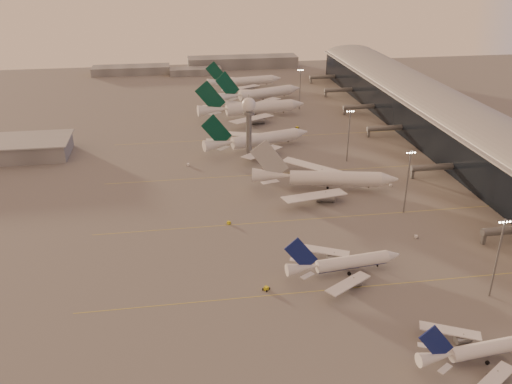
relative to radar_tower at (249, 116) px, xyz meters
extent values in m
plane|color=#605D5D|center=(-5.00, -120.00, -20.95)|extent=(700.00, 700.00, 0.00)
cube|color=gold|center=(25.00, -110.00, -20.94)|extent=(180.00, 0.25, 0.02)
cube|color=gold|center=(25.00, -65.00, -20.94)|extent=(180.00, 0.25, 0.02)
cube|color=gold|center=(25.00, -20.00, -20.94)|extent=(180.00, 0.25, 0.02)
cube|color=gold|center=(25.00, 30.00, -20.94)|extent=(180.00, 0.25, 0.02)
cube|color=black|center=(103.00, -10.00, -11.95)|extent=(36.00, 360.00, 18.00)
cylinder|color=gray|center=(103.00, -10.00, -2.95)|extent=(10.08, 360.00, 10.08)
cube|color=gray|center=(103.00, -10.00, -2.75)|extent=(40.00, 362.00, 0.80)
cylinder|color=slate|center=(77.00, -92.00, -16.45)|extent=(22.00, 2.80, 2.80)
cube|color=slate|center=(67.00, -92.00, -18.75)|extent=(1.20, 1.20, 4.40)
cylinder|color=slate|center=(77.00, -34.00, -16.45)|extent=(22.00, 2.80, 2.80)
cube|color=slate|center=(67.00, -34.00, -18.75)|extent=(1.20, 1.20, 4.40)
cylinder|color=slate|center=(77.00, 22.00, -16.45)|extent=(22.00, 2.80, 2.80)
cube|color=slate|center=(67.00, 22.00, -18.75)|extent=(1.20, 1.20, 4.40)
cylinder|color=slate|center=(77.00, 64.00, -16.45)|extent=(22.00, 2.80, 2.80)
cube|color=slate|center=(67.00, 64.00, -18.75)|extent=(1.20, 1.20, 4.40)
cylinder|color=slate|center=(77.00, 106.00, -16.45)|extent=(22.00, 2.80, 2.80)
cube|color=slate|center=(67.00, 106.00, -18.75)|extent=(1.20, 1.20, 4.40)
cylinder|color=slate|center=(77.00, 146.00, -16.45)|extent=(22.00, 2.80, 2.80)
cube|color=slate|center=(67.00, 146.00, -18.75)|extent=(1.20, 1.20, 4.40)
cylinder|color=slate|center=(0.00, 0.00, -9.95)|extent=(2.60, 2.60, 22.00)
cylinder|color=slate|center=(0.00, 0.00, 1.55)|extent=(5.20, 5.20, 1.20)
sphere|color=silver|center=(0.00, 0.00, 5.45)|extent=(6.40, 6.40, 6.40)
cylinder|color=slate|center=(0.00, 0.00, 9.15)|extent=(0.16, 0.16, 2.00)
cylinder|color=slate|center=(53.00, -120.00, -8.45)|extent=(0.56, 0.56, 25.00)
cube|color=slate|center=(53.00, -120.00, 3.55)|extent=(3.60, 0.25, 0.25)
sphere|color=#FFEABF|center=(51.50, -120.00, 3.15)|extent=(0.56, 0.56, 0.56)
sphere|color=#FFEABF|center=(52.50, -120.00, 3.15)|extent=(0.56, 0.56, 0.56)
sphere|color=#FFEABF|center=(53.50, -120.00, 3.15)|extent=(0.56, 0.56, 0.56)
sphere|color=#FFEABF|center=(54.50, -120.00, 3.15)|extent=(0.56, 0.56, 0.56)
cylinder|color=slate|center=(50.00, -65.00, -8.45)|extent=(0.56, 0.56, 25.00)
cube|color=slate|center=(50.00, -65.00, 3.55)|extent=(3.60, 0.25, 0.25)
sphere|color=#FFEABF|center=(48.50, -65.00, 3.15)|extent=(0.56, 0.56, 0.56)
sphere|color=#FFEABF|center=(49.50, -65.00, 3.15)|extent=(0.56, 0.56, 0.56)
sphere|color=#FFEABF|center=(50.50, -65.00, 3.15)|extent=(0.56, 0.56, 0.56)
sphere|color=#FFEABF|center=(51.50, -65.00, 3.15)|extent=(0.56, 0.56, 0.56)
cylinder|color=slate|center=(45.00, -10.00, -8.45)|extent=(0.56, 0.56, 25.00)
cube|color=slate|center=(45.00, -10.00, 3.55)|extent=(3.60, 0.25, 0.25)
sphere|color=#FFEABF|center=(43.50, -10.00, 3.15)|extent=(0.56, 0.56, 0.56)
sphere|color=#FFEABF|center=(44.50, -10.00, 3.15)|extent=(0.56, 0.56, 0.56)
sphere|color=#FFEABF|center=(45.50, -10.00, 3.15)|extent=(0.56, 0.56, 0.56)
sphere|color=#FFEABF|center=(46.50, -10.00, 3.15)|extent=(0.56, 0.56, 0.56)
cylinder|color=slate|center=(43.00, 80.00, -8.45)|extent=(0.56, 0.56, 25.00)
cube|color=slate|center=(43.00, 80.00, 3.55)|extent=(3.60, 0.25, 0.25)
sphere|color=#FFEABF|center=(41.50, 80.00, 3.15)|extent=(0.56, 0.56, 0.56)
sphere|color=#FFEABF|center=(42.50, 80.00, 3.15)|extent=(0.56, 0.56, 0.56)
sphere|color=#FFEABF|center=(43.50, 80.00, 3.15)|extent=(0.56, 0.56, 0.56)
sphere|color=#FFEABF|center=(44.50, 80.00, 3.15)|extent=(0.56, 0.56, 0.56)
cube|color=slate|center=(-65.00, 200.00, -17.95)|extent=(60.00, 18.00, 6.00)
cube|color=slate|center=(25.00, 210.00, -16.45)|extent=(90.00, 20.00, 9.00)
cube|color=slate|center=(-15.00, 190.00, -18.45)|extent=(40.00, 15.00, 5.00)
cylinder|color=silver|center=(38.26, -144.37, -18.03)|extent=(21.24, 5.59, 3.57)
cylinder|color=navy|center=(38.26, -144.37, -18.84)|extent=(20.73, 4.55, 2.57)
cone|color=silver|center=(23.43, -145.81, -17.59)|extent=(9.11, 4.41, 3.57)
cube|color=silver|center=(33.98, -153.62, -18.66)|extent=(14.60, 11.33, 1.12)
cylinder|color=slate|center=(36.33, -151.31, -20.29)|extent=(4.27, 2.71, 2.32)
cube|color=slate|center=(36.33, -151.31, -19.28)|extent=(0.30, 0.26, 1.43)
cube|color=silver|center=(32.28, -136.12, -18.66)|extent=(15.38, 9.05, 1.12)
cylinder|color=slate|center=(35.03, -137.94, -20.29)|extent=(4.27, 2.71, 2.32)
cube|color=slate|center=(35.03, -137.94, -19.28)|extent=(0.30, 0.26, 1.43)
cube|color=navy|center=(23.00, -145.86, -13.17)|extent=(9.79, 1.28, 10.65)
cube|color=silver|center=(23.86, -149.86, -17.50)|extent=(4.26, 3.42, 0.24)
cube|color=silver|center=(23.07, -141.77, -17.50)|extent=(4.34, 2.85, 0.24)
cylinder|color=black|center=(36.38, -142.48, -20.43)|extent=(1.08, 0.57, 1.03)
cylinder|color=black|center=(36.78, -146.60, -20.43)|extent=(1.08, 0.57, 1.03)
cylinder|color=silver|center=(17.48, -101.74, -17.73)|extent=(23.46, 6.53, 3.94)
cylinder|color=navy|center=(17.48, -101.74, -18.62)|extent=(22.87, 5.38, 2.84)
cone|color=silver|center=(31.22, -100.18, -17.73)|extent=(4.90, 4.42, 3.94)
cone|color=silver|center=(1.15, -103.59, -17.24)|extent=(10.10, 5.01, 3.94)
cube|color=silver|center=(12.92, -112.02, -18.42)|extent=(16.01, 12.68, 1.24)
cylinder|color=slate|center=(15.47, -109.42, -20.22)|extent=(4.74, 3.05, 2.56)
cube|color=slate|center=(15.47, -109.42, -19.11)|extent=(0.34, 0.29, 1.58)
cube|color=silver|center=(10.74, -92.74, -18.42)|extent=(17.01, 9.76, 1.24)
cylinder|color=slate|center=(13.80, -94.70, -20.22)|extent=(4.74, 3.05, 2.56)
cube|color=slate|center=(13.80, -94.70, -19.11)|extent=(0.34, 0.29, 1.58)
cube|color=navy|center=(0.67, -103.65, -12.36)|extent=(10.79, 1.58, 11.75)
cube|color=silver|center=(1.69, -108.04, -17.14)|extent=(4.68, 3.82, 0.26)
cube|color=silver|center=(0.68, -99.13, -17.14)|extent=(4.79, 3.08, 0.26)
cylinder|color=black|center=(26.23, -100.75, -20.43)|extent=(0.52, 0.52, 1.04)
cylinder|color=black|center=(15.37, -99.68, -20.38)|extent=(1.19, 0.64, 1.14)
cylinder|color=black|center=(15.88, -104.22, -20.38)|extent=(1.19, 0.64, 1.14)
cylinder|color=silver|center=(29.89, -40.79, -16.93)|extent=(37.48, 13.28, 5.79)
cylinder|color=silver|center=(29.89, -40.79, -18.23)|extent=(36.42, 11.54, 4.17)
cone|color=silver|center=(51.55, -45.33, -16.93)|extent=(8.21, 7.14, 5.79)
cone|color=silver|center=(4.14, -35.39, -16.21)|extent=(16.41, 8.86, 5.79)
cube|color=silver|center=(17.87, -54.02, -17.95)|extent=(27.28, 13.33, 1.72)
cylinder|color=slate|center=(23.01, -51.38, -20.30)|extent=(7.80, 5.16, 3.77)
cube|color=slate|center=(23.01, -51.38, -18.96)|extent=(0.32, 0.29, 2.32)
cube|color=silver|center=(24.20, -23.84, -17.95)|extent=(24.38, 21.79, 1.72)
cylinder|color=slate|center=(27.84, -28.33, -20.30)|extent=(7.80, 5.16, 3.77)
cube|color=slate|center=(27.84, -28.33, -18.96)|extent=(0.32, 0.29, 2.32)
cube|color=#989A9F|center=(3.38, -35.23, -9.36)|extent=(15.78, 3.62, 17.19)
cube|color=silver|center=(2.36, -42.35, -16.06)|extent=(7.62, 4.36, 0.23)
cube|color=silver|center=(5.31, -28.30, -16.06)|extent=(7.32, 6.53, 0.23)
cylinder|color=black|center=(43.68, -43.68, -20.48)|extent=(0.47, 0.47, 0.93)
cylinder|color=black|center=(27.38, -38.16, -20.44)|extent=(1.10, 0.67, 1.03)
cylinder|color=black|center=(26.54, -42.19, -20.44)|extent=(1.10, 0.67, 1.03)
cylinder|color=silver|center=(10.01, 13.93, -16.97)|extent=(35.10, 15.30, 5.63)
cylinder|color=silver|center=(10.01, 13.93, -18.23)|extent=(33.98, 13.59, 4.06)
cone|color=silver|center=(30.00, 19.83, -16.97)|extent=(8.08, 7.32, 5.63)
cone|color=silver|center=(-13.77, 6.91, -16.26)|extent=(15.64, 9.55, 5.63)
cube|color=silver|center=(5.91, -2.60, -17.95)|extent=(22.22, 21.96, 1.67)
cylinder|color=slate|center=(9.03, 1.94, -20.27)|extent=(7.52, 5.43, 3.66)
cube|color=slate|center=(9.03, 1.94, -18.94)|extent=(0.35, 0.32, 2.25)
cube|color=silver|center=(-2.41, 25.58, -17.95)|extent=(26.02, 10.84, 1.67)
cylinder|color=slate|center=(2.67, 23.46, -20.27)|extent=(7.52, 5.43, 3.66)
cube|color=slate|center=(2.67, 23.46, -18.94)|extent=(0.35, 0.32, 2.25)
cube|color=#063528|center=(-14.47, 6.70, -9.54)|extent=(14.96, 4.72, 16.67)
cube|color=silver|center=(-12.09, 0.35, -16.12)|extent=(6.70, 6.43, 0.24)
cube|color=silver|center=(-15.92, 13.32, -16.12)|extent=(7.09, 3.62, 0.24)
cylinder|color=black|center=(22.74, 17.69, -20.46)|extent=(0.49, 0.49, 0.97)
cylinder|color=black|center=(6.70, 15.18, -20.42)|extent=(1.16, 0.77, 1.07)
cylinder|color=black|center=(7.91, 11.08, -20.42)|extent=(1.16, 0.77, 1.07)
cylinder|color=silver|center=(15.96, 67.45, -16.40)|extent=(40.45, 12.08, 6.44)
cylinder|color=silver|center=(15.96, 67.45, -17.85)|extent=(39.40, 10.18, 4.64)
cone|color=silver|center=(39.54, 70.85, -16.40)|extent=(8.57, 7.48, 6.44)
cone|color=silver|center=(-12.09, 63.40, -15.59)|extent=(17.50, 8.77, 6.44)
cube|color=silver|center=(8.62, 49.42, -17.52)|extent=(27.36, 22.55, 1.91)
cylinder|color=slate|center=(12.89, 54.05, -20.17)|extent=(8.25, 5.25, 4.19)
cube|color=slate|center=(12.89, 54.05, -18.65)|extent=(0.37, 0.32, 2.58)
cube|color=silver|center=(3.82, 82.67, -17.52)|extent=(29.56, 16.14, 1.91)
cylinder|color=slate|center=(9.22, 79.44, -20.17)|extent=(8.25, 5.25, 4.19)
cube|color=slate|center=(9.22, 79.44, -18.65)|extent=(0.37, 0.32, 2.58)
cube|color=#063528|center=(-12.92, 63.28, -7.90)|extent=(17.59, 2.92, 19.06)
cube|color=silver|center=(-11.27, 55.71, -15.43)|extent=(8.02, 6.74, 0.28)
cube|color=silver|center=(-13.48, 71.01, -15.43)|extent=(8.25, 5.12, 0.28)
cylinder|color=black|center=(30.98, 69.62, -20.39)|extent=(0.56, 0.56, 1.11)
cylinder|color=black|center=(12.42, 69.41, -20.34)|extent=(1.29, 0.72, 1.22)
cylinder|color=black|center=(13.12, 64.57, -20.34)|extent=(1.29, 0.72, 1.22)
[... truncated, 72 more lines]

